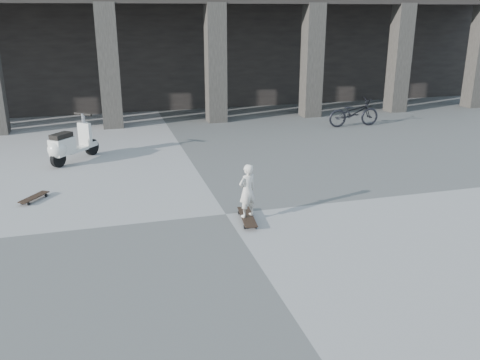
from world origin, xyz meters
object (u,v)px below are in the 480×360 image
object	(u,v)px
skateboard_spare	(34,197)
child	(247,191)
longboard	(247,217)
scooter	(66,146)
bicycle	(354,113)

from	to	relation	value
skateboard_spare	child	world-z (taller)	child
longboard	child	size ratio (longest dim) A/B	1.00
skateboard_spare	scooter	size ratio (longest dim) A/B	0.52
longboard	scooter	distance (m)	5.90
skateboard_spare	bicycle	size ratio (longest dim) A/B	0.41
child	scooter	distance (m)	5.89
child	scooter	xyz separation A→B (m)	(-3.38, 4.82, -0.13)
bicycle	longboard	bearing A→B (deg)	141.31
longboard	scooter	bearing A→B (deg)	42.06
skateboard_spare	scooter	bearing A→B (deg)	22.04
scooter	bicycle	world-z (taller)	scooter
child	bicycle	distance (m)	8.98
skateboard_spare	longboard	bearing A→B (deg)	-84.89
skateboard_spare	scooter	distance (m)	2.69
skateboard_spare	child	size ratio (longest dim) A/B	0.72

